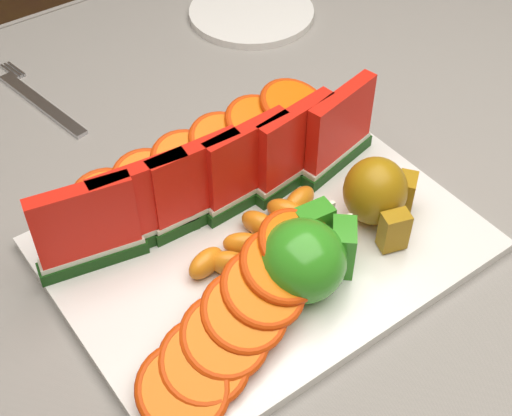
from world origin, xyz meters
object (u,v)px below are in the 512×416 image
at_px(side_plate, 251,13).
at_px(fork, 39,101).
at_px(platter, 264,244).
at_px(pear_cluster, 378,193).
at_px(apple_cluster, 307,257).

height_order(side_plate, fork, side_plate).
bearing_deg(platter, pear_cluster, -22.33).
bearing_deg(apple_cluster, platter, 92.11).
xyz_separation_m(platter, fork, (-0.08, 0.36, -0.00)).
distance_m(apple_cluster, pear_cluster, 0.11).
bearing_deg(fork, platter, -77.26).
distance_m(side_plate, fork, 0.33).
distance_m(apple_cluster, side_plate, 0.50).
bearing_deg(side_plate, fork, -178.24).
xyz_separation_m(pear_cluster, fork, (-0.19, 0.40, -0.05)).
relative_size(pear_cluster, side_plate, 0.44).
xyz_separation_m(apple_cluster, fork, (-0.08, 0.42, -0.04)).
height_order(platter, side_plate, platter).
bearing_deg(pear_cluster, platter, 157.67).
relative_size(platter, side_plate, 2.06).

